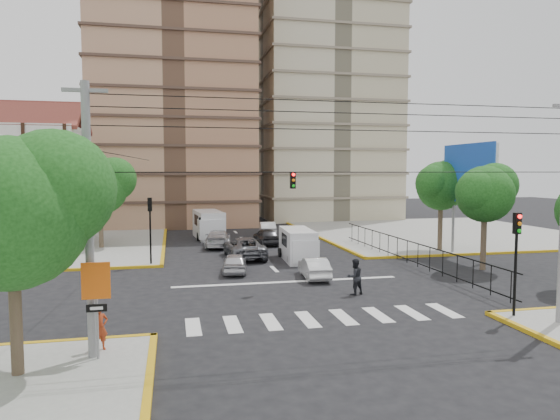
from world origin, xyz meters
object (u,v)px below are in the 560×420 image
object	(u,v)px
pedestrian_sw_corner	(100,328)
traffic_light_nw	(150,219)
van_right_lane	(298,246)
car_white_front_right	(314,268)
district_sign	(96,290)
van_left_lane	(209,225)
car_silver_front_left	(235,263)
pedestrian_crosswalk	(355,277)
traffic_light_se	(516,247)

from	to	relation	value
pedestrian_sw_corner	traffic_light_nw	bearing A→B (deg)	57.70
van_right_lane	car_white_front_right	bearing A→B (deg)	-91.81
district_sign	car_white_front_right	xyz separation A→B (m)	(10.55, 11.08, -1.83)
pedestrian_sw_corner	van_left_lane	bearing A→B (deg)	50.10
district_sign	car_white_front_right	bearing A→B (deg)	46.40
traffic_light_nw	van_right_lane	distance (m)	10.27
traffic_light_nw	pedestrian_sw_corner	distance (m)	16.37
van_right_lane	car_silver_front_left	xyz separation A→B (m)	(-4.89, -3.16, -0.45)
district_sign	pedestrian_crosswalk	size ratio (longest dim) A/B	1.74
district_sign	car_silver_front_left	distance (m)	15.11
traffic_light_se	traffic_light_nw	size ratio (longest dim) A/B	1.00
van_right_lane	car_silver_front_left	size ratio (longest dim) A/B	1.38
van_right_lane	pedestrian_sw_corner	bearing A→B (deg)	-121.52
district_sign	pedestrian_crosswalk	world-z (taller)	district_sign
pedestrian_crosswalk	van_left_lane	bearing A→B (deg)	-92.56
traffic_light_se	van_right_lane	bearing A→B (deg)	109.79
van_right_lane	pedestrian_sw_corner	xyz separation A→B (m)	(-11.11, -15.98, -0.14)
car_white_front_right	district_sign	bearing A→B (deg)	50.37
district_sign	pedestrian_sw_corner	world-z (taller)	district_sign
traffic_light_nw	car_silver_front_left	bearing A→B (deg)	-33.11
van_right_lane	pedestrian_sw_corner	size ratio (longest dim) A/B	3.19
van_left_lane	car_white_front_right	xyz separation A→B (m)	(4.81, -18.77, -0.63)
car_silver_front_left	car_white_front_right	distance (m)	5.08
traffic_light_se	pedestrian_crosswalk	bearing A→B (deg)	133.25
district_sign	van_right_lane	bearing A→B (deg)	56.68
traffic_light_se	district_sign	world-z (taller)	traffic_light_se
van_right_lane	car_white_front_right	size ratio (longest dim) A/B	1.33
car_white_front_right	van_left_lane	bearing A→B (deg)	-71.66
traffic_light_se	van_right_lane	size ratio (longest dim) A/B	0.88
van_right_lane	car_white_front_right	xyz separation A→B (m)	(-0.51, -5.75, -0.45)
van_left_lane	car_white_front_right	world-z (taller)	van_left_lane
pedestrian_crosswalk	traffic_light_nw	bearing A→B (deg)	-60.70
traffic_light_se	district_sign	bearing A→B (deg)	-175.05
van_right_lane	car_silver_front_left	bearing A→B (deg)	-143.80
van_left_lane	pedestrian_crosswalk	xyz separation A→B (m)	(5.74, -22.97, -0.32)
traffic_light_nw	pedestrian_sw_corner	xyz separation A→B (m)	(-1.05, -16.19, -2.18)
district_sign	pedestrian_crosswalk	xyz separation A→B (m)	(11.48, 6.88, -1.53)
van_right_lane	district_sign	bearing A→B (deg)	-120.04
traffic_light_se	traffic_light_nw	bearing A→B (deg)	135.00
pedestrian_crosswalk	traffic_light_se	bearing A→B (deg)	116.65
traffic_light_se	car_white_front_right	world-z (taller)	traffic_light_se
district_sign	car_silver_front_left	world-z (taller)	district_sign
car_silver_front_left	car_white_front_right	size ratio (longest dim) A/B	0.96
district_sign	van_left_lane	xyz separation A→B (m)	(5.74, 29.85, -1.21)
car_silver_front_left	pedestrian_crosswalk	distance (m)	8.62
car_silver_front_left	pedestrian_sw_corner	size ratio (longest dim) A/B	2.32
van_right_lane	pedestrian_crosswalk	size ratio (longest dim) A/B	2.70
pedestrian_sw_corner	van_right_lane	bearing A→B (deg)	26.59
car_white_front_right	pedestrian_sw_corner	bearing A→B (deg)	47.96
pedestrian_sw_corner	pedestrian_crosswalk	world-z (taller)	pedestrian_crosswalk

